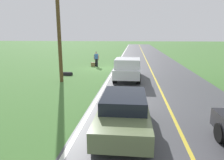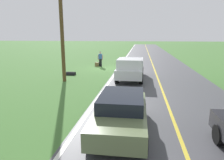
% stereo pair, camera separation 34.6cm
% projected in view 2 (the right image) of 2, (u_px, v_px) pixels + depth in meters
% --- Properties ---
extents(ground_plane, '(200.00, 200.00, 0.00)m').
position_uv_depth(ground_plane, '(106.00, 68.00, 22.41)').
color(ground_plane, '#427033').
extents(road_surface, '(8.11, 120.00, 0.00)m').
position_uv_depth(road_surface, '(154.00, 69.00, 21.69)').
color(road_surface, '#47474C').
rests_on(road_surface, ground).
extents(lane_edge_line, '(0.16, 117.60, 0.00)m').
position_uv_depth(lane_edge_line, '(118.00, 69.00, 22.22)').
color(lane_edge_line, silver).
rests_on(lane_edge_line, ground).
extents(lane_centre_line, '(0.14, 117.60, 0.00)m').
position_uv_depth(lane_centre_line, '(154.00, 69.00, 21.69)').
color(lane_centre_line, gold).
rests_on(lane_centre_line, ground).
extents(hitchhiker_walking, '(0.62, 0.53, 1.75)m').
position_uv_depth(hitchhiker_walking, '(100.00, 58.00, 23.60)').
color(hitchhiker_walking, black).
rests_on(hitchhiker_walking, ground).
extents(suitcase_carried, '(0.48, 0.24, 0.47)m').
position_uv_depth(suitcase_carried, '(97.00, 64.00, 23.77)').
color(suitcase_carried, brown).
rests_on(suitcase_carried, ground).
extents(pickup_truck_passing, '(2.17, 5.43, 1.82)m').
position_uv_depth(pickup_truck_passing, '(130.00, 68.00, 16.56)').
color(pickup_truck_passing, silver).
rests_on(pickup_truck_passing, ground).
extents(sedan_ahead_same_lane, '(1.95, 4.41, 1.41)m').
position_uv_depth(sedan_ahead_same_lane, '(121.00, 112.00, 7.69)').
color(sedan_ahead_same_lane, '#66754C').
rests_on(sedan_ahead_same_lane, ground).
extents(utility_pole_roadside, '(0.28, 0.28, 7.39)m').
position_uv_depth(utility_pole_roadside, '(62.00, 34.00, 15.37)').
color(utility_pole_roadside, brown).
rests_on(utility_pole_roadside, ground).
extents(drainage_culvert, '(0.80, 0.60, 0.60)m').
position_uv_depth(drainage_culvert, '(71.00, 75.00, 18.69)').
color(drainage_culvert, black).
rests_on(drainage_culvert, ground).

